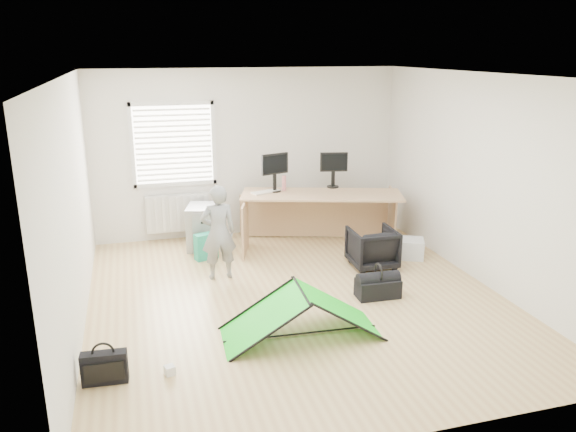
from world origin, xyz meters
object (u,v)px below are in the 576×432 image
object	(u,v)px
filing_cabinet	(203,227)
kite	(301,313)
desk	(321,220)
monitor_left	(275,178)
monitor_right	(333,175)
laptop_bag	(105,368)
duffel_bag	(378,288)
thermos	(284,183)
office_chair	(372,248)
person	(218,232)
storage_crate	(406,248)

from	to	relation	value
filing_cabinet	kite	distance (m)	3.15
kite	desk	bearing A→B (deg)	70.17
monitor_left	monitor_right	size ratio (longest dim) A/B	1.05
filing_cabinet	monitor_right	distance (m)	2.23
laptop_bag	duffel_bag	bearing A→B (deg)	22.39
thermos	kite	world-z (taller)	thermos
office_chair	laptop_bag	distance (m)	4.09
person	kite	distance (m)	1.96
office_chair	laptop_bag	size ratio (longest dim) A/B	1.52
office_chair	kite	distance (m)	2.24
monitor_left	duffel_bag	world-z (taller)	monitor_left
kite	storage_crate	world-z (taller)	kite
desk	duffel_bag	bearing A→B (deg)	-71.29
filing_cabinet	office_chair	world-z (taller)	filing_cabinet
monitor_right	office_chair	bearing A→B (deg)	-75.18
monitor_right	person	xyz separation A→B (m)	(-2.06, -1.22, -0.40)
monitor_left	duffel_bag	bearing A→B (deg)	-91.13
office_chair	person	size ratio (longest dim) A/B	0.49
person	office_chair	bearing A→B (deg)	173.30
person	storage_crate	world-z (taller)	person
thermos	kite	bearing A→B (deg)	-102.10
kite	laptop_bag	world-z (taller)	kite
filing_cabinet	monitor_left	world-z (taller)	monitor_left
monitor_left	office_chair	bearing A→B (deg)	-71.19
desk	storage_crate	bearing A→B (deg)	-21.96
monitor_left	person	distance (m)	1.68
desk	duffel_bag	world-z (taller)	desk
office_chair	duffel_bag	xyz separation A→B (m)	(-0.34, -0.95, -0.17)
thermos	person	distance (m)	1.78
desk	person	xyz separation A→B (m)	(-1.75, -0.87, 0.22)
monitor_left	storage_crate	bearing A→B (deg)	-52.80
desk	office_chair	distance (m)	1.15
person	storage_crate	bearing A→B (deg)	179.16
storage_crate	thermos	bearing A→B (deg)	141.90
office_chair	storage_crate	bearing A→B (deg)	-159.43
thermos	filing_cabinet	bearing A→B (deg)	178.77
thermos	person	world-z (taller)	person
kite	office_chair	bearing A→B (deg)	49.71
kite	filing_cabinet	bearing A→B (deg)	105.19
storage_crate	laptop_bag	xyz separation A→B (m)	(-4.22, -2.22, 0.02)
monitor_right	duffel_bag	distance (m)	2.57
monitor_right	duffel_bag	xyz separation A→B (m)	(-0.26, -2.38, -0.93)
monitor_right	laptop_bag	xyz separation A→B (m)	(-3.48, -3.42, -0.89)
filing_cabinet	monitor_left	xyz separation A→B (m)	(1.14, -0.05, 0.72)
desk	office_chair	xyz separation A→B (m)	(0.39, -1.08, -0.13)
thermos	laptop_bag	distance (m)	4.42
desk	person	size ratio (longest dim) A/B	1.91
filing_cabinet	storage_crate	bearing A→B (deg)	-8.45
filing_cabinet	person	world-z (taller)	person
filing_cabinet	person	xyz separation A→B (m)	(0.06, -1.26, 0.31)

